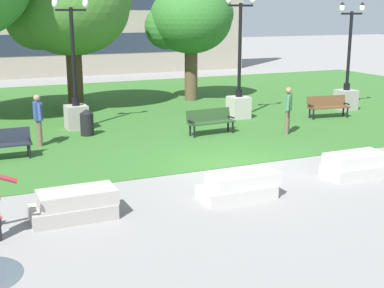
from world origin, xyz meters
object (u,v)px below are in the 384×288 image
(concrete_block_right, at_px, (356,165))
(person_bystander_near_lawn, at_px, (38,117))
(park_bench_near_left, at_px, (328,105))
(park_bench_far_left, at_px, (210,120))
(lamp_post_left, at_px, (239,94))
(person_bystander_far_lawn, at_px, (288,108))
(lamp_post_right, at_px, (347,88))
(concrete_block_center, at_px, (75,205))
(concrete_block_left, at_px, (239,186))
(trash_bin, at_px, (87,122))
(lamp_post_center, at_px, (76,103))
(park_bench_near_right, at_px, (0,142))

(concrete_block_right, distance_m, person_bystander_near_lawn, 10.15)
(park_bench_near_left, xyz_separation_m, park_bench_far_left, (-5.89, -0.80, 0.00))
(lamp_post_left, relative_size, person_bystander_far_lawn, 2.97)
(concrete_block_right, xyz_separation_m, lamp_post_right, (6.41, 8.15, 0.69))
(concrete_block_center, bearing_deg, concrete_block_left, -4.64)
(concrete_block_left, bearing_deg, person_bystander_near_lawn, 116.38)
(lamp_post_left, xyz_separation_m, person_bystander_far_lawn, (0.16, -3.37, -0.07))
(lamp_post_right, distance_m, person_bystander_far_lawn, 6.09)
(trash_bin, xyz_separation_m, person_bystander_far_lawn, (6.73, -2.73, 0.48))
(concrete_block_left, relative_size, person_bystander_near_lawn, 1.10)
(park_bench_near_left, bearing_deg, lamp_post_center, 168.58)
(park_bench_near_right, distance_m, person_bystander_far_lawn, 9.89)
(concrete_block_right, height_order, lamp_post_center, lamp_post_center)
(park_bench_far_left, bearing_deg, lamp_post_right, 14.11)
(park_bench_far_left, relative_size, person_bystander_near_lawn, 1.07)
(park_bench_far_left, height_order, lamp_post_center, lamp_post_center)
(lamp_post_center, height_order, lamp_post_left, lamp_post_left)
(concrete_block_right, relative_size, person_bystander_near_lawn, 1.05)
(concrete_block_right, height_order, park_bench_far_left, park_bench_far_left)
(park_bench_near_right, relative_size, trash_bin, 1.88)
(concrete_block_center, relative_size, lamp_post_right, 0.39)
(park_bench_far_left, bearing_deg, concrete_block_center, -135.49)
(concrete_block_left, bearing_deg, trash_bin, 102.50)
(concrete_block_center, distance_m, park_bench_far_left, 8.77)
(park_bench_far_left, distance_m, lamp_post_center, 5.15)
(lamp_post_center, bearing_deg, park_bench_near_left, -11.42)
(concrete_block_right, bearing_deg, park_bench_near_left, 57.30)
(concrete_block_left, relative_size, lamp_post_center, 0.39)
(park_bench_far_left, distance_m, person_bystander_far_lawn, 2.84)
(concrete_block_center, bearing_deg, person_bystander_far_lawn, 29.61)
(concrete_block_right, height_order, person_bystander_near_lawn, person_bystander_near_lawn)
(lamp_post_right, height_order, person_bystander_far_lawn, lamp_post_right)
(lamp_post_center, distance_m, person_bystander_far_lawn, 7.91)
(person_bystander_near_lawn, bearing_deg, concrete_block_left, -63.62)
(park_bench_near_right, xyz_separation_m, person_bystander_near_lawn, (1.33, 1.27, 0.44))
(park_bench_near_left, xyz_separation_m, person_bystander_near_lawn, (-11.84, -0.03, 0.44))
(lamp_post_center, bearing_deg, concrete_block_right, -57.94)
(concrete_block_right, bearing_deg, lamp_post_right, 51.82)
(lamp_post_right, distance_m, person_bystander_near_lawn, 13.82)
(concrete_block_center, height_order, lamp_post_left, lamp_post_left)
(concrete_block_left, distance_m, lamp_post_right, 13.23)
(person_bystander_near_lawn, relative_size, person_bystander_far_lawn, 1.00)
(concrete_block_left, relative_size, concrete_block_right, 1.05)
(concrete_block_left, bearing_deg, lamp_post_left, 61.21)
(park_bench_near_right, distance_m, lamp_post_left, 10.08)
(concrete_block_right, height_order, park_bench_near_right, park_bench_near_right)
(concrete_block_center, bearing_deg, park_bench_far_left, 44.51)
(concrete_block_center, relative_size, lamp_post_left, 0.36)
(park_bench_near_left, xyz_separation_m, park_bench_near_right, (-13.18, -1.30, 0.00))
(lamp_post_center, height_order, trash_bin, lamp_post_center)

